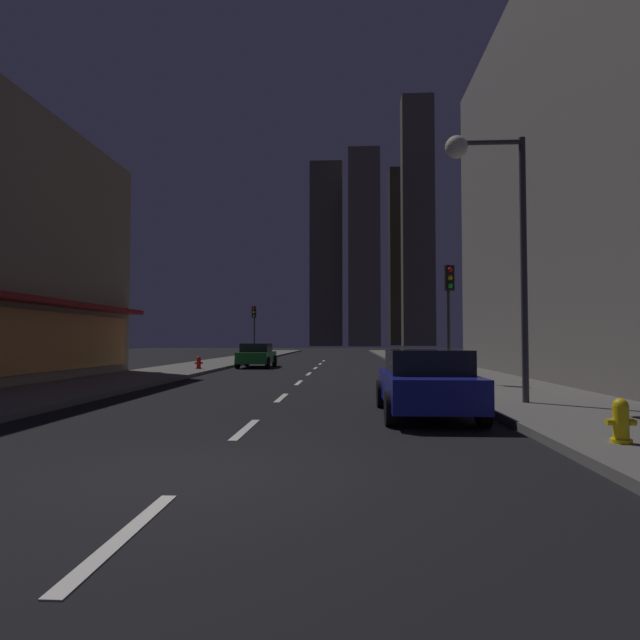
% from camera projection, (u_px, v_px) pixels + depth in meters
% --- Properties ---
extents(ground_plane, '(78.00, 136.00, 0.10)m').
position_uv_depth(ground_plane, '(322.00, 363.00, 38.31)').
color(ground_plane, black).
extents(sidewalk_right, '(4.00, 76.00, 0.15)m').
position_uv_depth(sidewalk_right, '(417.00, 361.00, 37.94)').
color(sidewalk_right, '#605E59').
rests_on(sidewalk_right, ground).
extents(sidewalk_left, '(4.00, 76.00, 0.15)m').
position_uv_depth(sidewalk_left, '(229.00, 361.00, 38.68)').
color(sidewalk_left, '#605E59').
rests_on(sidewalk_left, ground).
extents(lane_marking_center, '(0.16, 38.60, 0.01)m').
position_uv_depth(lane_marking_center, '(304.00, 378.00, 22.54)').
color(lane_marking_center, silver).
rests_on(lane_marking_center, ground).
extents(skyscraper_distant_tall, '(8.79, 5.87, 50.10)m').
position_uv_depth(skyscraper_distant_tall, '(326.00, 254.00, 141.49)').
color(skyscraper_distant_tall, '#4F4B3B').
rests_on(skyscraper_distant_tall, ground).
extents(skyscraper_distant_mid, '(8.33, 6.22, 52.03)m').
position_uv_depth(skyscraper_distant_mid, '(364.00, 248.00, 136.47)').
color(skyscraper_distant_mid, '#615C48').
rests_on(skyscraper_distant_mid, ground).
extents(skyscraper_distant_short, '(8.94, 8.85, 54.49)m').
position_uv_depth(skyscraper_distant_short, '(403.00, 258.00, 160.85)').
color(skyscraper_distant_short, '#312E25').
rests_on(skyscraper_distant_short, ground).
extents(skyscraper_distant_slender, '(8.90, 5.94, 70.49)m').
position_uv_depth(skyscraper_distant_slender, '(418.00, 221.00, 145.64)').
color(skyscraper_distant_slender, '#5E5946').
rests_on(skyscraper_distant_slender, ground).
extents(car_parked_near, '(1.98, 4.24, 1.45)m').
position_uv_depth(car_parked_near, '(426.00, 382.00, 11.30)').
color(car_parked_near, navy).
rests_on(car_parked_near, ground).
extents(car_parked_far, '(1.98, 4.24, 1.45)m').
position_uv_depth(car_parked_far, '(257.00, 355.00, 31.23)').
color(car_parked_far, '#1E722D').
rests_on(car_parked_far, ground).
extents(fire_hydrant_yellow_near, '(0.42, 0.30, 0.65)m').
position_uv_depth(fire_hydrant_yellow_near, '(621.00, 422.00, 7.60)').
color(fire_hydrant_yellow_near, yellow).
rests_on(fire_hydrant_yellow_near, sidewalk_right).
extents(fire_hydrant_far_left, '(0.42, 0.30, 0.65)m').
position_uv_depth(fire_hydrant_far_left, '(199.00, 363.00, 27.06)').
color(fire_hydrant_far_left, red).
rests_on(fire_hydrant_far_left, sidewalk_left).
extents(traffic_light_near_right, '(0.32, 0.48, 4.20)m').
position_uv_depth(traffic_light_near_right, '(449.00, 297.00, 18.40)').
color(traffic_light_near_right, '#2D2D2D').
rests_on(traffic_light_near_right, sidewalk_right).
extents(traffic_light_far_left, '(0.32, 0.48, 4.20)m').
position_uv_depth(traffic_light_far_left, '(254.00, 321.00, 40.88)').
color(traffic_light_far_left, '#2D2D2D').
rests_on(traffic_light_far_left, sidewalk_left).
extents(street_lamp_right, '(1.96, 0.56, 6.58)m').
position_uv_depth(street_lamp_right, '(489.00, 202.00, 12.75)').
color(street_lamp_right, '#38383D').
rests_on(street_lamp_right, sidewalk_right).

